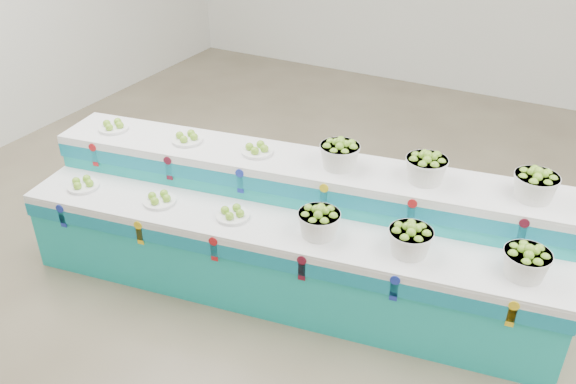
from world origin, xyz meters
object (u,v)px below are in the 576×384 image
at_px(display_stand, 288,230).
at_px(plate_upper_mid, 187,137).
at_px(basket_upper_right, 535,184).
at_px(basket_lower_left, 319,222).

bearing_deg(display_stand, plate_upper_mid, 165.24).
bearing_deg(basket_upper_right, display_stand, -162.82).
relative_size(display_stand, basket_lower_left, 13.56).
bearing_deg(plate_upper_mid, basket_lower_left, -12.89).
height_order(display_stand, basket_lower_left, display_stand).
bearing_deg(plate_upper_mid, basket_upper_right, 8.68).
relative_size(display_stand, plate_upper_mid, 16.08).
bearing_deg(basket_upper_right, plate_upper_mid, -171.32).
xyz_separation_m(plate_upper_mid, basket_upper_right, (2.72, 0.42, 0.07)).
height_order(basket_lower_left, basket_upper_right, basket_upper_right).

